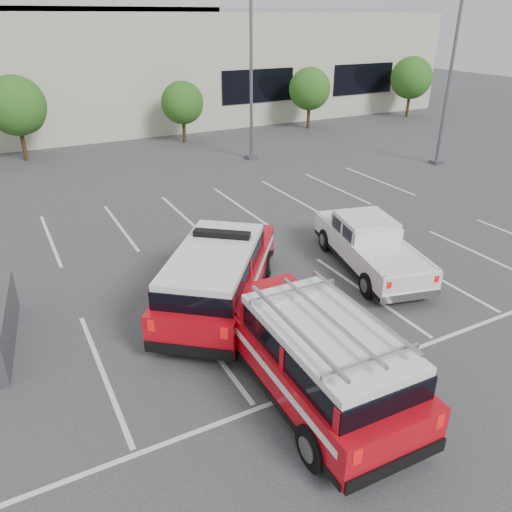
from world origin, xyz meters
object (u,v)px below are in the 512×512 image
at_px(tree_far_right, 412,79).
at_px(light_pole_mid, 251,67).
at_px(tree_mid_left, 18,108).
at_px(white_pickup, 369,250).
at_px(tree_right, 310,90).
at_px(ladder_suv, 313,359).
at_px(light_pole_right, 451,69).
at_px(fire_chief_suv, 219,279).
at_px(tree_mid_right, 184,104).
at_px(convention_building, 75,60).

bearing_deg(tree_far_right, light_pole_mid, -161.52).
xyz_separation_m(tree_mid_left, white_pickup, (8.77, -20.65, -2.37)).
bearing_deg(tree_mid_left, tree_right, -0.00).
xyz_separation_m(tree_far_right, ladder_suv, (-26.42, -25.00, -2.12)).
bearing_deg(ladder_suv, light_pole_mid, 67.90).
height_order(light_pole_right, fire_chief_suv, light_pole_right).
bearing_deg(light_pole_mid, tree_right, 36.77).
xyz_separation_m(light_pole_mid, white_pickup, (-3.14, -14.60, -4.52)).
bearing_deg(white_pickup, tree_right, 75.27).
relative_size(tree_mid_left, tree_mid_right, 1.21).
bearing_deg(tree_mid_right, tree_right, 0.00).
bearing_deg(fire_chief_suv, convention_building, 125.10).
relative_size(tree_right, tree_far_right, 0.91).
bearing_deg(tree_mid_right, white_pickup, -93.41).
bearing_deg(tree_far_right, tree_mid_right, -180.00).
bearing_deg(ladder_suv, tree_mid_left, 99.78).
distance_m(tree_right, white_pickup, 23.60).
relative_size(tree_mid_left, light_pole_right, 0.47).
bearing_deg(tree_far_right, light_pole_right, -127.04).
relative_size(tree_mid_left, light_pole_mid, 0.47).
bearing_deg(light_pole_right, convention_building, 125.89).
height_order(light_pole_mid, white_pickup, light_pole_mid).
xyz_separation_m(convention_building, light_pole_right, (15.82, -21.86, 0.47)).
height_order(tree_mid_left, ladder_suv, tree_mid_left).
distance_m(convention_building, tree_far_right, 26.83).
xyz_separation_m(convention_building, fire_chief_suv, (-1.81, -30.36, -3.83)).
height_order(tree_right, light_pole_right, light_pole_right).
bearing_deg(ladder_suv, white_pickup, 41.59).
xyz_separation_m(tree_mid_left, fire_chief_suv, (3.28, -20.54, -2.15)).
bearing_deg(light_pole_right, tree_mid_left, 150.05).
relative_size(tree_mid_right, light_pole_right, 0.39).
height_order(tree_mid_left, tree_far_right, same).
bearing_deg(light_pole_mid, tree_far_right, 18.48).
xyz_separation_m(tree_far_right, light_pole_right, (-9.09, -12.05, 2.14)).
distance_m(convention_building, tree_right, 17.96).
bearing_deg(ladder_suv, tree_far_right, 45.04).
xyz_separation_m(white_pickup, ladder_suv, (-5.19, -4.35, 0.25)).
bearing_deg(tree_far_right, tree_mid_left, 180.00).
xyz_separation_m(tree_mid_left, tree_right, (20.00, -0.00, -0.27)).
bearing_deg(light_pole_right, light_pole_mid, 146.31).
distance_m(tree_mid_left, ladder_suv, 25.34).
xyz_separation_m(fire_chief_suv, white_pickup, (5.49, -0.10, -0.22)).
bearing_deg(fire_chief_suv, tree_mid_right, 110.40).
bearing_deg(white_pickup, fire_chief_suv, -167.26).
distance_m(tree_mid_left, light_pole_right, 24.23).
height_order(tree_mid_left, white_pickup, tree_mid_left).
distance_m(tree_right, light_pole_mid, 10.38).
bearing_deg(tree_mid_right, ladder_suv, -104.41).
bearing_deg(tree_far_right, convention_building, 158.49).
bearing_deg(tree_far_right, fire_chief_suv, -142.44).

